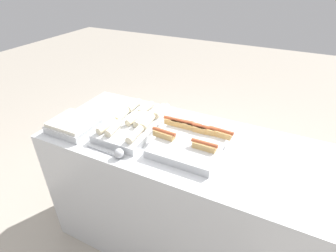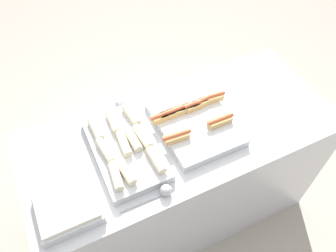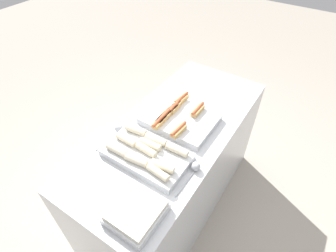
# 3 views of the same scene
# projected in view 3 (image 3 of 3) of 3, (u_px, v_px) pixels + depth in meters

# --- Properties ---
(ground_plane) EXTENTS (12.00, 12.00, 0.00)m
(ground_plane) POSITION_uv_depth(u_px,v_px,m) (173.00, 199.00, 2.48)
(ground_plane) COLOR #ADA393
(counter) EXTENTS (1.71, 0.74, 0.94)m
(counter) POSITION_uv_depth(u_px,v_px,m) (173.00, 169.00, 2.16)
(counter) COLOR silver
(counter) RESTS_ON ground_plane
(tray_hotdogs) EXTENTS (0.45, 0.49, 0.10)m
(tray_hotdogs) POSITION_uv_depth(u_px,v_px,m) (179.00, 118.00, 1.86)
(tray_hotdogs) COLOR silver
(tray_hotdogs) RESTS_ON counter
(tray_wraps) EXTENTS (0.31, 0.53, 0.09)m
(tray_wraps) POSITION_uv_depth(u_px,v_px,m) (147.00, 153.00, 1.61)
(tray_wraps) COLOR silver
(tray_wraps) RESTS_ON counter
(tray_side_front) EXTENTS (0.27, 0.25, 0.07)m
(tray_side_front) POSITION_uv_depth(u_px,v_px,m) (136.00, 212.00, 1.33)
(tray_side_front) COLOR silver
(tray_side_front) RESTS_ON counter
(serving_spoon_near) EXTENTS (0.25, 0.06, 0.06)m
(serving_spoon_near) POSITION_uv_depth(u_px,v_px,m) (195.00, 168.00, 1.54)
(serving_spoon_near) COLOR #B2B5BA
(serving_spoon_near) RESTS_ON counter
(serving_spoon_far) EXTENTS (0.25, 0.06, 0.06)m
(serving_spoon_far) POSITION_uv_depth(u_px,v_px,m) (118.00, 129.00, 1.78)
(serving_spoon_far) COLOR #B2B5BA
(serving_spoon_far) RESTS_ON counter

